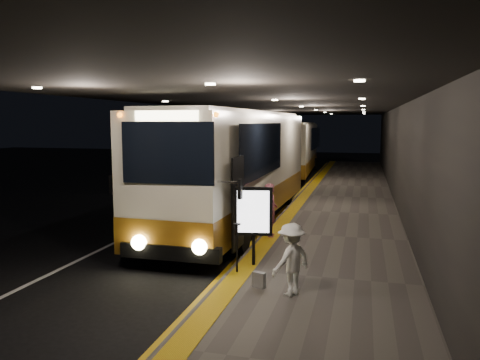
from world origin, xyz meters
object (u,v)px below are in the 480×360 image
at_px(coach_second, 295,151).
at_px(passenger_waiting_white, 291,259).
at_px(bag_polka, 259,280).
at_px(stanchion_post, 237,248).
at_px(passenger_boarding, 271,210).
at_px(info_sign, 254,213).
at_px(coach_main, 238,171).

distance_m(coach_second, passenger_waiting_white, 23.68).
relative_size(coach_second, passenger_waiting_white, 7.60).
xyz_separation_m(bag_polka, stanchion_post, (-0.73, 0.88, 0.42)).
distance_m(passenger_boarding, info_sign, 3.11).
relative_size(passenger_boarding, stanchion_post, 1.43).
distance_m(coach_main, stanchion_post, 6.38).
distance_m(coach_main, bag_polka, 7.51).
height_order(coach_main, bag_polka, coach_main).
xyz_separation_m(coach_main, passenger_boarding, (1.72, -2.34, -0.93)).
bearing_deg(bag_polka, passenger_boarding, 98.03).
xyz_separation_m(coach_main, info_sign, (1.88, -5.41, -0.43)).
bearing_deg(coach_second, passenger_boarding, -86.54).
xyz_separation_m(passenger_waiting_white, stanchion_post, (-1.47, 1.13, -0.17)).
xyz_separation_m(coach_main, bag_polka, (2.37, -6.94, -1.60)).
bearing_deg(stanchion_post, passenger_waiting_white, -37.50).
relative_size(bag_polka, stanchion_post, 0.29).
distance_m(passenger_waiting_white, stanchion_post, 1.86).
bearing_deg(bag_polka, passenger_waiting_white, -18.50).
xyz_separation_m(coach_main, stanchion_post, (1.63, -6.06, -1.18)).
distance_m(passenger_boarding, passenger_waiting_white, 5.04).
bearing_deg(coach_main, coach_second, 92.52).
bearing_deg(bag_polka, info_sign, 107.58).
bearing_deg(info_sign, coach_second, 84.74).
distance_m(passenger_boarding, bag_polka, 4.69).
relative_size(coach_second, bag_polka, 33.33).
relative_size(passenger_boarding, passenger_waiting_white, 1.11).
height_order(bag_polka, info_sign, info_sign).
relative_size(coach_main, info_sign, 6.51).
bearing_deg(passenger_waiting_white, bag_polka, -72.44).
xyz_separation_m(info_sign, stanchion_post, (-0.25, -0.65, -0.75)).
bearing_deg(passenger_waiting_white, info_sign, -109.43).
height_order(coach_main, info_sign, coach_main).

